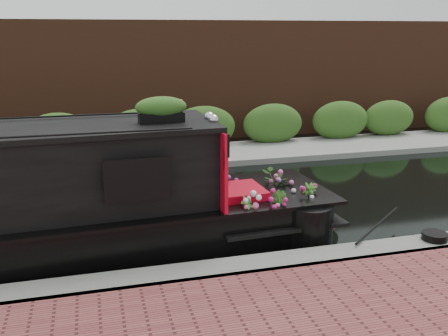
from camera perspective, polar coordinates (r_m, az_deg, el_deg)
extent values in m
plane|color=black|center=(10.60, -7.02, -4.89)|extent=(80.00, 80.00, 0.00)
cube|color=slate|center=(7.63, -3.31, -13.27)|extent=(40.00, 0.60, 0.50)
cube|color=gray|center=(14.59, -9.43, 0.69)|extent=(40.00, 2.40, 0.34)
cube|color=#2F561C|center=(15.46, -9.78, 1.51)|extent=(40.00, 1.10, 2.80)
cube|color=#502C1B|center=(17.50, -10.46, 3.10)|extent=(40.00, 1.00, 8.00)
cube|color=red|center=(8.63, -1.48, 0.50)|extent=(0.15, 1.77, 1.36)
cube|color=black|center=(7.54, -9.80, -1.33)|extent=(0.91, 0.07, 0.56)
cube|color=red|center=(8.98, 1.82, -3.79)|extent=(0.85, 0.95, 0.50)
sphere|color=silver|center=(8.33, -1.21, 5.54)|extent=(0.18, 0.18, 0.18)
sphere|color=silver|center=(8.60, -1.67, 5.86)|extent=(0.18, 0.18, 0.18)
cube|color=black|center=(8.30, -7.16, 5.73)|extent=(0.76, 0.26, 0.16)
ellipsoid|color=#D05D17|center=(8.27, -7.21, 7.10)|extent=(0.82, 0.24, 0.24)
imported|color=#336321|center=(8.38, 2.69, -5.08)|extent=(0.35, 0.33, 0.55)
imported|color=#336321|center=(8.57, 6.24, -4.56)|extent=(0.31, 0.36, 0.58)
imported|color=#336321|center=(9.69, 6.15, -1.99)|extent=(0.74, 0.70, 0.64)
imported|color=#336321|center=(9.09, 9.54, -3.52)|extent=(0.45, 0.45, 0.58)
imported|color=#336321|center=(9.49, -0.06, -2.10)|extent=(0.27, 0.38, 0.69)
cylinder|color=brown|center=(9.79, 11.69, -5.82)|extent=(0.33, 0.37, 0.33)
cylinder|color=black|center=(9.21, 22.94, -7.19)|extent=(0.43, 0.43, 0.12)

